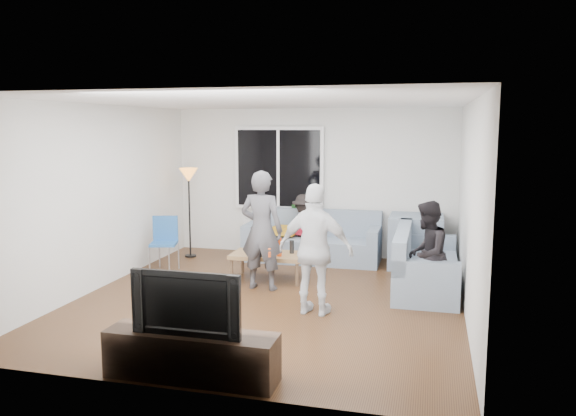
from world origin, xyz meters
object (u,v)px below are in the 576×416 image
(sofa_right_section, at_px, (427,260))
(television, at_px, (190,301))
(coffee_table, at_px, (269,266))
(floor_lamp, at_px, (190,213))
(player_right, at_px, (316,250))
(player_left, at_px, (262,230))
(tv_console, at_px, (192,355))
(sofa_back_section, at_px, (312,236))
(spectator_right, at_px, (427,254))
(side_chair, at_px, (164,244))
(spectator_back, at_px, (304,227))

(sofa_right_section, distance_m, television, 4.05)
(coffee_table, bearing_deg, television, -85.53)
(floor_lamp, relative_size, player_right, 0.97)
(coffee_table, bearing_deg, sofa_right_section, 1.49)
(player_left, relative_size, television, 1.64)
(floor_lamp, bearing_deg, coffee_table, -32.08)
(tv_console, xyz_separation_m, television, (-0.00, 0.00, 0.52))
(sofa_back_section, distance_m, player_left, 1.91)
(player_left, bearing_deg, floor_lamp, -37.35)
(sofa_back_section, relative_size, spectator_right, 1.70)
(side_chair, height_order, spectator_right, spectator_right)
(sofa_back_section, bearing_deg, floor_lamp, -173.73)
(player_left, distance_m, tv_console, 3.01)
(player_right, relative_size, spectator_right, 1.19)
(sofa_right_section, relative_size, side_chair, 2.33)
(side_chair, bearing_deg, spectator_back, 16.73)
(coffee_table, distance_m, player_left, 0.81)
(side_chair, relative_size, player_left, 0.51)
(coffee_table, height_order, spectator_back, spectator_back)
(spectator_right, bearing_deg, floor_lamp, -101.21)
(player_right, xyz_separation_m, tv_console, (-0.73, -2.05, -0.59))
(sofa_right_section, bearing_deg, coffee_table, 91.49)
(spectator_right, xyz_separation_m, spectator_back, (-2.08, 2.06, -0.11))
(sofa_back_section, height_order, spectator_right, spectator_right)
(side_chair, bearing_deg, sofa_back_section, 14.22)
(sofa_right_section, bearing_deg, tv_console, 149.70)
(coffee_table, xyz_separation_m, television, (0.27, -3.43, 0.54))
(side_chair, distance_m, tv_console, 4.07)
(player_left, bearing_deg, player_right, 141.42)
(coffee_table, height_order, player_right, player_right)
(side_chair, height_order, floor_lamp, floor_lamp)
(spectator_back, xyz_separation_m, tv_console, (0.04, -4.80, -0.35))
(side_chair, distance_m, player_left, 1.95)
(coffee_table, height_order, spectator_right, spectator_right)
(floor_lamp, height_order, player_right, player_right)
(sofa_right_section, relative_size, player_right, 1.24)
(player_left, bearing_deg, sofa_back_section, -96.32)
(side_chair, height_order, player_left, player_left)
(player_right, bearing_deg, side_chair, -19.92)
(coffee_table, relative_size, television, 1.07)
(player_right, bearing_deg, sofa_right_section, -124.23)
(coffee_table, bearing_deg, player_left, -84.46)
(player_right, distance_m, television, 2.18)
(player_left, bearing_deg, television, 98.40)
(spectator_right, bearing_deg, tv_console, -24.08)
(player_left, height_order, spectator_right, player_left)
(player_right, bearing_deg, coffee_table, -45.87)
(side_chair, height_order, television, television)
(coffee_table, relative_size, floor_lamp, 0.71)
(player_right, distance_m, spectator_right, 1.48)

